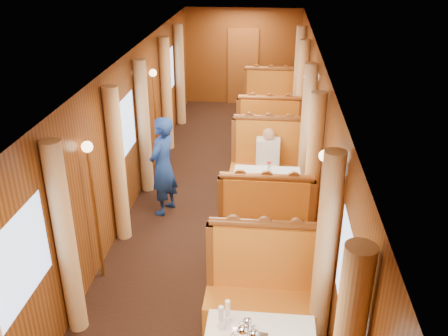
# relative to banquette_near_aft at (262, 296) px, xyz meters

# --- Properties ---
(floor) EXTENTS (3.00, 12.00, 0.01)m
(floor) POSITION_rel_banquette_near_aft_xyz_m (-0.75, 2.49, -0.42)
(floor) COLOR black
(floor) RESTS_ON ground
(ceiling) EXTENTS (3.00, 12.00, 0.01)m
(ceiling) POSITION_rel_banquette_near_aft_xyz_m (-0.75, 2.49, 2.08)
(ceiling) COLOR silver
(ceiling) RESTS_ON wall_left
(wall_far) EXTENTS (3.00, 0.01, 2.50)m
(wall_far) POSITION_rel_banquette_near_aft_xyz_m (-0.75, 8.49, 0.83)
(wall_far) COLOR brown
(wall_far) RESTS_ON floor
(wall_left) EXTENTS (0.01, 12.00, 2.50)m
(wall_left) POSITION_rel_banquette_near_aft_xyz_m (-2.25, 2.49, 0.83)
(wall_left) COLOR brown
(wall_left) RESTS_ON floor
(wall_right) EXTENTS (0.01, 12.00, 2.50)m
(wall_right) POSITION_rel_banquette_near_aft_xyz_m (0.75, 2.49, 0.83)
(wall_right) COLOR brown
(wall_right) RESTS_ON floor
(doorway_far) EXTENTS (0.80, 0.04, 2.00)m
(doorway_far) POSITION_rel_banquette_near_aft_xyz_m (-0.75, 8.46, 0.58)
(doorway_far) COLOR brown
(doorway_far) RESTS_ON floor
(banquette_near_aft) EXTENTS (1.30, 0.55, 1.34)m
(banquette_near_aft) POSITION_rel_banquette_near_aft_xyz_m (0.00, 0.00, 0.00)
(banquette_near_aft) COLOR #BE4D15
(banquette_near_aft) RESTS_ON floor
(table_mid) EXTENTS (1.05, 0.72, 0.75)m
(table_mid) POSITION_rel_banquette_near_aft_xyz_m (0.00, 2.49, -0.05)
(table_mid) COLOR white
(table_mid) RESTS_ON floor
(banquette_mid_fwd) EXTENTS (1.30, 0.55, 1.34)m
(banquette_mid_fwd) POSITION_rel_banquette_near_aft_xyz_m (0.00, 1.47, 0.00)
(banquette_mid_fwd) COLOR #BE4D15
(banquette_mid_fwd) RESTS_ON floor
(banquette_mid_aft) EXTENTS (1.30, 0.55, 1.34)m
(banquette_mid_aft) POSITION_rel_banquette_near_aft_xyz_m (0.00, 3.50, 0.00)
(banquette_mid_aft) COLOR #BE4D15
(banquette_mid_aft) RESTS_ON floor
(table_far) EXTENTS (1.05, 0.72, 0.75)m
(table_far) POSITION_rel_banquette_near_aft_xyz_m (0.00, 5.99, -0.05)
(table_far) COLOR white
(table_far) RESTS_ON floor
(banquette_far_fwd) EXTENTS (1.30, 0.55, 1.34)m
(banquette_far_fwd) POSITION_rel_banquette_near_aft_xyz_m (0.00, 4.97, 0.00)
(banquette_far_fwd) COLOR #BE4D15
(banquette_far_fwd) RESTS_ON floor
(banquette_far_aft) EXTENTS (1.30, 0.55, 1.34)m
(banquette_far_aft) POSITION_rel_banquette_near_aft_xyz_m (0.00, 7.00, 0.00)
(banquette_far_aft) COLOR #BE4D15
(banquette_far_aft) RESTS_ON floor
(teapot_back) EXTENTS (0.16, 0.13, 0.12)m
(teapot_back) POSITION_rel_banquette_near_aft_xyz_m (-0.13, -0.93, 0.39)
(teapot_back) COLOR silver
(teapot_back) RESTS_ON tea_tray
(cup_inboard) EXTENTS (0.08, 0.08, 0.26)m
(cup_inboard) POSITION_rel_banquette_near_aft_xyz_m (-0.38, -0.92, 0.43)
(cup_inboard) COLOR white
(cup_inboard) RESTS_ON table_near
(cup_outboard) EXTENTS (0.08, 0.08, 0.26)m
(cup_outboard) POSITION_rel_banquette_near_aft_xyz_m (-0.32, -0.83, 0.43)
(cup_outboard) COLOR white
(cup_outboard) RESTS_ON table_near
(rose_vase_mid) EXTENTS (0.06, 0.06, 0.36)m
(rose_vase_mid) POSITION_rel_banquette_near_aft_xyz_m (0.03, 2.46, 0.50)
(rose_vase_mid) COLOR silver
(rose_vase_mid) RESTS_ON table_mid
(rose_vase_far) EXTENTS (0.06, 0.06, 0.36)m
(rose_vase_far) POSITION_rel_banquette_near_aft_xyz_m (-0.00, 6.00, 0.50)
(rose_vase_far) COLOR silver
(rose_vase_far) RESTS_ON table_far
(window_left_near) EXTENTS (0.01, 1.20, 0.90)m
(window_left_near) POSITION_rel_banquette_near_aft_xyz_m (-2.24, -1.01, 1.03)
(window_left_near) COLOR #90ADD4
(window_left_near) RESTS_ON wall_left
(curtain_left_near_b) EXTENTS (0.22, 0.22, 2.35)m
(curtain_left_near_b) POSITION_rel_banquette_near_aft_xyz_m (-2.13, -0.23, 0.75)
(curtain_left_near_b) COLOR tan
(curtain_left_near_b) RESTS_ON floor
(window_right_near) EXTENTS (0.01, 1.20, 0.90)m
(window_right_near) POSITION_rel_banquette_near_aft_xyz_m (0.74, -1.01, 1.03)
(window_right_near) COLOR #90ADD4
(window_right_near) RESTS_ON wall_right
(curtain_right_near_b) EXTENTS (0.22, 0.22, 2.35)m
(curtain_right_near_b) POSITION_rel_banquette_near_aft_xyz_m (0.63, -0.23, 0.75)
(curtain_right_near_b) COLOR tan
(curtain_right_near_b) RESTS_ON floor
(window_left_mid) EXTENTS (0.01, 1.20, 0.90)m
(window_left_mid) POSITION_rel_banquette_near_aft_xyz_m (-2.24, 2.49, 1.03)
(window_left_mid) COLOR #90ADD4
(window_left_mid) RESTS_ON wall_left
(curtain_left_mid_a) EXTENTS (0.22, 0.22, 2.35)m
(curtain_left_mid_a) POSITION_rel_banquette_near_aft_xyz_m (-2.13, 1.71, 0.75)
(curtain_left_mid_a) COLOR tan
(curtain_left_mid_a) RESTS_ON floor
(curtain_left_mid_b) EXTENTS (0.22, 0.22, 2.35)m
(curtain_left_mid_b) POSITION_rel_banquette_near_aft_xyz_m (-2.13, 3.27, 0.75)
(curtain_left_mid_b) COLOR tan
(curtain_left_mid_b) RESTS_ON floor
(window_right_mid) EXTENTS (0.01, 1.20, 0.90)m
(window_right_mid) POSITION_rel_banquette_near_aft_xyz_m (0.74, 2.49, 1.03)
(window_right_mid) COLOR #90ADD4
(window_right_mid) RESTS_ON wall_right
(curtain_right_mid_a) EXTENTS (0.22, 0.22, 2.35)m
(curtain_right_mid_a) POSITION_rel_banquette_near_aft_xyz_m (0.63, 1.71, 0.75)
(curtain_right_mid_a) COLOR tan
(curtain_right_mid_a) RESTS_ON floor
(curtain_right_mid_b) EXTENTS (0.22, 0.22, 2.35)m
(curtain_right_mid_b) POSITION_rel_banquette_near_aft_xyz_m (0.63, 3.27, 0.75)
(curtain_right_mid_b) COLOR tan
(curtain_right_mid_b) RESTS_ON floor
(window_left_far) EXTENTS (0.01, 1.20, 0.90)m
(window_left_far) POSITION_rel_banquette_near_aft_xyz_m (-2.24, 5.99, 1.03)
(window_left_far) COLOR #90ADD4
(window_left_far) RESTS_ON wall_left
(curtain_left_far_a) EXTENTS (0.22, 0.22, 2.35)m
(curtain_left_far_a) POSITION_rel_banquette_near_aft_xyz_m (-2.13, 5.21, 0.75)
(curtain_left_far_a) COLOR tan
(curtain_left_far_a) RESTS_ON floor
(curtain_left_far_b) EXTENTS (0.22, 0.22, 2.35)m
(curtain_left_far_b) POSITION_rel_banquette_near_aft_xyz_m (-2.13, 6.77, 0.75)
(curtain_left_far_b) COLOR tan
(curtain_left_far_b) RESTS_ON floor
(window_right_far) EXTENTS (0.01, 1.20, 0.90)m
(window_right_far) POSITION_rel_banquette_near_aft_xyz_m (0.74, 5.99, 1.03)
(window_right_far) COLOR #90ADD4
(window_right_far) RESTS_ON wall_right
(curtain_right_far_a) EXTENTS (0.22, 0.22, 2.35)m
(curtain_right_far_a) POSITION_rel_banquette_near_aft_xyz_m (0.63, 5.21, 0.75)
(curtain_right_far_a) COLOR tan
(curtain_right_far_a) RESTS_ON floor
(curtain_right_far_b) EXTENTS (0.22, 0.22, 2.35)m
(curtain_right_far_b) POSITION_rel_banquette_near_aft_xyz_m (0.63, 6.77, 0.75)
(curtain_right_far_b) COLOR tan
(curtain_right_far_b) RESTS_ON floor
(sconce_left_fore) EXTENTS (0.14, 0.14, 1.95)m
(sconce_left_fore) POSITION_rel_banquette_near_aft_xyz_m (-2.15, 0.74, 0.96)
(sconce_left_fore) COLOR #BF8C3F
(sconce_left_fore) RESTS_ON floor
(sconce_right_fore) EXTENTS (0.14, 0.14, 1.95)m
(sconce_right_fore) POSITION_rel_banquette_near_aft_xyz_m (0.65, 0.74, 0.96)
(sconce_right_fore) COLOR #BF8C3F
(sconce_right_fore) RESTS_ON floor
(sconce_left_aft) EXTENTS (0.14, 0.14, 1.95)m
(sconce_left_aft) POSITION_rel_banquette_near_aft_xyz_m (-2.15, 4.24, 0.96)
(sconce_left_aft) COLOR #BF8C3F
(sconce_left_aft) RESTS_ON floor
(sconce_right_aft) EXTENTS (0.14, 0.14, 1.95)m
(sconce_right_aft) POSITION_rel_banquette_near_aft_xyz_m (0.65, 4.24, 0.96)
(sconce_right_aft) COLOR #BF8C3F
(sconce_right_aft) RESTS_ON floor
(steward) EXTENTS (0.57, 0.70, 1.65)m
(steward) POSITION_rel_banquette_near_aft_xyz_m (-1.66, 2.51, 0.40)
(steward) COLOR navy
(steward) RESTS_ON floor
(passenger) EXTENTS (0.40, 0.44, 0.76)m
(passenger) POSITION_rel_banquette_near_aft_xyz_m (-0.00, 3.30, 0.32)
(passenger) COLOR beige
(passenger) RESTS_ON banquette_mid_aft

